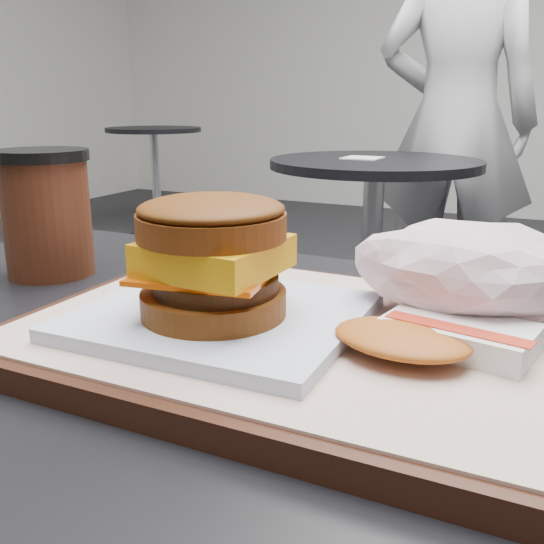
{
  "coord_description": "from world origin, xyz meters",
  "views": [
    {
      "loc": [
        0.23,
        -0.33,
        0.94
      ],
      "look_at": [
        0.06,
        0.01,
        0.83
      ],
      "focal_mm": 40.0,
      "sensor_mm": 36.0,
      "label": 1
    }
  ],
  "objects_px": {
    "coffee_cup": "(46,209)",
    "patron": "(455,122)",
    "neighbor_table": "(373,218)",
    "breakfast_sandwich": "(216,272)",
    "hash_brown": "(434,336)",
    "serving_tray": "(291,336)",
    "crumpled_wrapper": "(466,270)"
  },
  "relations": [
    {
      "from": "serving_tray",
      "to": "breakfast_sandwich",
      "type": "relative_size",
      "value": 1.95
    },
    {
      "from": "coffee_cup",
      "to": "patron",
      "type": "bearing_deg",
      "value": 88.7
    },
    {
      "from": "patron",
      "to": "crumpled_wrapper",
      "type": "bearing_deg",
      "value": 96.44
    },
    {
      "from": "neighbor_table",
      "to": "hash_brown",
      "type": "bearing_deg",
      "value": -72.33
    },
    {
      "from": "neighbor_table",
      "to": "breakfast_sandwich",
      "type": "bearing_deg",
      "value": -77.28
    },
    {
      "from": "coffee_cup",
      "to": "neighbor_table",
      "type": "height_order",
      "value": "coffee_cup"
    },
    {
      "from": "crumpled_wrapper",
      "to": "neighbor_table",
      "type": "xyz_separation_m",
      "value": [
        -0.52,
        1.54,
        -0.27
      ]
    },
    {
      "from": "crumpled_wrapper",
      "to": "breakfast_sandwich",
      "type": "bearing_deg",
      "value": -147.09
    },
    {
      "from": "crumpled_wrapper",
      "to": "coffee_cup",
      "type": "height_order",
      "value": "coffee_cup"
    },
    {
      "from": "coffee_cup",
      "to": "patron",
      "type": "height_order",
      "value": "patron"
    },
    {
      "from": "breakfast_sandwich",
      "to": "hash_brown",
      "type": "distance_m",
      "value": 0.15
    },
    {
      "from": "breakfast_sandwich",
      "to": "hash_brown",
      "type": "xyz_separation_m",
      "value": [
        0.15,
        0.02,
        -0.03
      ]
    },
    {
      "from": "coffee_cup",
      "to": "patron",
      "type": "relative_size",
      "value": 0.07
    },
    {
      "from": "hash_brown",
      "to": "crumpled_wrapper",
      "type": "height_order",
      "value": "crumpled_wrapper"
    },
    {
      "from": "serving_tray",
      "to": "patron",
      "type": "relative_size",
      "value": 0.22
    },
    {
      "from": "coffee_cup",
      "to": "breakfast_sandwich",
      "type": "bearing_deg",
      "value": -21.2
    },
    {
      "from": "hash_brown",
      "to": "breakfast_sandwich",
      "type": "bearing_deg",
      "value": -171.91
    },
    {
      "from": "crumpled_wrapper",
      "to": "coffee_cup",
      "type": "relative_size",
      "value": 1.25
    },
    {
      "from": "serving_tray",
      "to": "coffee_cup",
      "type": "bearing_deg",
      "value": 166.62
    },
    {
      "from": "neighbor_table",
      "to": "patron",
      "type": "distance_m",
      "value": 0.63
    },
    {
      "from": "breakfast_sandwich",
      "to": "coffee_cup",
      "type": "relative_size",
      "value": 1.55
    },
    {
      "from": "breakfast_sandwich",
      "to": "patron",
      "type": "bearing_deg",
      "value": 95.55
    },
    {
      "from": "serving_tray",
      "to": "patron",
      "type": "bearing_deg",
      "value": 96.79
    },
    {
      "from": "breakfast_sandwich",
      "to": "serving_tray",
      "type": "bearing_deg",
      "value": 32.42
    },
    {
      "from": "hash_brown",
      "to": "coffee_cup",
      "type": "bearing_deg",
      "value": 168.89
    },
    {
      "from": "coffee_cup",
      "to": "neighbor_table",
      "type": "xyz_separation_m",
      "value": [
        -0.11,
        1.54,
        -0.29
      ]
    },
    {
      "from": "serving_tray",
      "to": "neighbor_table",
      "type": "distance_m",
      "value": 1.68
    },
    {
      "from": "patron",
      "to": "breakfast_sandwich",
      "type": "bearing_deg",
      "value": 92.07
    },
    {
      "from": "hash_brown",
      "to": "crumpled_wrapper",
      "type": "xyz_separation_m",
      "value": [
        0.01,
        0.08,
        0.02
      ]
    },
    {
      "from": "breakfast_sandwich",
      "to": "neighbor_table",
      "type": "relative_size",
      "value": 0.26
    },
    {
      "from": "crumpled_wrapper",
      "to": "neighbor_table",
      "type": "bearing_deg",
      "value": 108.67
    },
    {
      "from": "serving_tray",
      "to": "breakfast_sandwich",
      "type": "xyz_separation_m",
      "value": [
        -0.04,
        -0.03,
        0.05
      ]
    }
  ]
}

